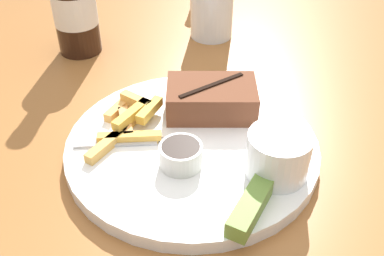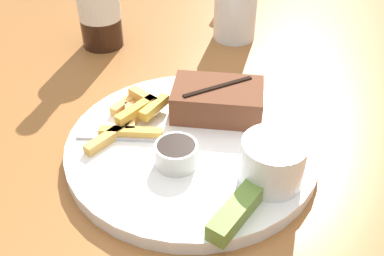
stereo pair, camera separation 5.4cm
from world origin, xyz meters
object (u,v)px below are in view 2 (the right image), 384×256
at_px(coleslaw_cup, 273,160).
at_px(beer_bottle, 98,1).
at_px(dinner_plate, 192,146).
at_px(pickle_spear, 237,210).
at_px(drinking_glass, 235,9).
at_px(steak_portion, 218,100).
at_px(dipping_sauce_cup, 176,153).
at_px(fork_utensil, 126,137).

relative_size(coleslaw_cup, beer_bottle, 0.31).
xyz_separation_m(dinner_plate, pickle_spear, (0.04, -0.12, 0.02)).
xyz_separation_m(beer_bottle, drinking_glass, (0.23, 0.01, -0.03)).
height_order(coleslaw_cup, pickle_spear, coleslaw_cup).
bearing_deg(drinking_glass, coleslaw_cup, -92.41).
height_order(dinner_plate, pickle_spear, pickle_spear).
relative_size(coleslaw_cup, drinking_glass, 0.66).
xyz_separation_m(dinner_plate, steak_portion, (0.04, 0.06, 0.03)).
distance_m(dinner_plate, dipping_sauce_cup, 0.05).
bearing_deg(pickle_spear, coleslaw_cup, 48.41).
bearing_deg(drinking_glass, dipping_sauce_cup, -108.63).
bearing_deg(pickle_spear, fork_utensil, 131.01).
relative_size(dinner_plate, drinking_glass, 2.92).
distance_m(dipping_sauce_cup, beer_bottle, 0.36).
xyz_separation_m(steak_portion, coleslaw_cup, (0.04, -0.13, 0.01)).
distance_m(coleslaw_cup, pickle_spear, 0.07).
relative_size(dinner_plate, coleslaw_cup, 4.43).
distance_m(steak_portion, dipping_sauce_cup, 0.11).
distance_m(coleslaw_cup, dipping_sauce_cup, 0.11).
bearing_deg(dinner_plate, coleslaw_cup, -42.23).
bearing_deg(drinking_glass, fork_utensil, -120.71).
distance_m(steak_portion, coleslaw_cup, 0.14).
bearing_deg(beer_bottle, steak_portion, -54.66).
bearing_deg(dinner_plate, dipping_sauce_cup, -117.83).
xyz_separation_m(coleslaw_cup, pickle_spear, (-0.04, -0.05, -0.02)).
relative_size(dipping_sauce_cup, beer_bottle, 0.22).
xyz_separation_m(fork_utensil, drinking_glass, (0.18, 0.30, 0.03)).
relative_size(dinner_plate, dipping_sauce_cup, 6.26).
bearing_deg(beer_bottle, pickle_spear, -68.07).
bearing_deg(coleslaw_cup, dipping_sauce_cup, 161.22).
bearing_deg(drinking_glass, dinner_plate, -107.39).
distance_m(steak_portion, beer_bottle, 0.30).
bearing_deg(fork_utensil, dinner_plate, -0.00).
height_order(dinner_plate, fork_utensil, fork_utensil).
xyz_separation_m(dipping_sauce_cup, pickle_spear, (0.06, -0.09, -0.01)).
distance_m(fork_utensil, drinking_glass, 0.35).
bearing_deg(dinner_plate, beer_bottle, 114.17).
xyz_separation_m(dinner_plate, drinking_glass, (0.10, 0.31, 0.04)).
bearing_deg(dinner_plate, pickle_spear, -73.74).
xyz_separation_m(dinner_plate, coleslaw_cup, (0.08, -0.07, 0.04)).
distance_m(dipping_sauce_cup, pickle_spear, 0.10).
xyz_separation_m(pickle_spear, drinking_glass, (0.06, 0.44, 0.02)).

